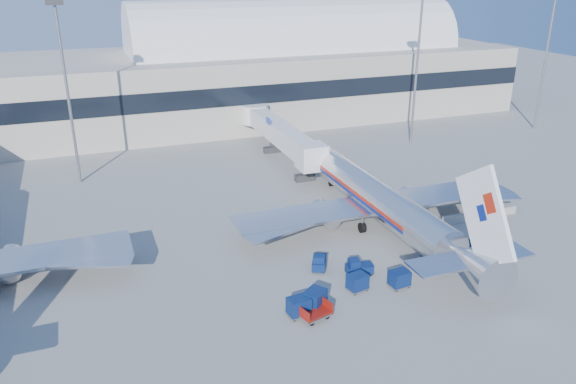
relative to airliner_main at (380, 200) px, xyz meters
name	(u,v)px	position (x,y,z in m)	size (l,w,h in m)	color
ground	(310,259)	(-10.00, -4.51, -2.93)	(260.00, 260.00, 0.00)	gray
terminal	(110,85)	(-23.60, 51.46, 4.60)	(170.00, 28.15, 21.00)	#B2AA9E
airliner_main	(380,200)	(0.00, 0.00, 0.00)	(32.00, 37.26, 12.07)	silver
jetbridge_near	(277,131)	(-2.40, 26.30, 1.00)	(4.40, 27.50, 6.25)	silver
mast_west	(64,68)	(-30.00, 25.49, 11.87)	(2.00, 1.20, 22.60)	slate
mast_east	(418,48)	(20.00, 25.49, 11.87)	(2.00, 1.20, 22.60)	slate
mast_far_east	(549,41)	(45.00, 25.49, 11.87)	(2.00, 1.20, 22.60)	slate
barrier_near	(455,219)	(8.00, -2.51, -2.48)	(3.00, 0.55, 0.90)	#9E9E96
barrier_mid	(480,215)	(11.30, -2.51, -2.48)	(3.00, 0.55, 0.90)	#9E9E96
barrier_far	(504,211)	(14.60, -2.51, -2.48)	(3.00, 0.55, 0.90)	#9E9E96
tug_lead	(358,267)	(-7.05, -8.71, -2.21)	(2.58, 1.57, 1.58)	#091C49
tug_right	(432,257)	(0.44, -9.25, -2.31)	(2.14, 2.23, 1.34)	#091C49
tug_left	(319,262)	(-9.96, -6.50, -2.20)	(2.22, 2.73, 1.60)	#091C49
cart_train_a	(357,282)	(-8.36, -11.10, -2.11)	(1.97, 1.66, 1.53)	#091C49
cart_train_b	(315,299)	(-12.92, -12.40, -2.03)	(2.39, 2.30, 1.68)	#091C49
cart_train_c	(299,306)	(-14.51, -12.86, -2.08)	(1.94, 1.56, 1.59)	#091C49
cart_solo_near	(399,279)	(-4.67, -11.90, -2.11)	(1.87, 1.50, 1.54)	#091C49
cart_solo_far	(479,247)	(5.57, -9.59, -2.06)	(2.00, 1.63, 1.62)	#091C49
cart_open_red	(315,313)	(-13.44, -13.67, -2.46)	(2.79, 2.28, 0.65)	slate
ramp_worker	(510,264)	(6.04, -13.33, -2.07)	(0.63, 0.41, 1.72)	#BEFF1A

